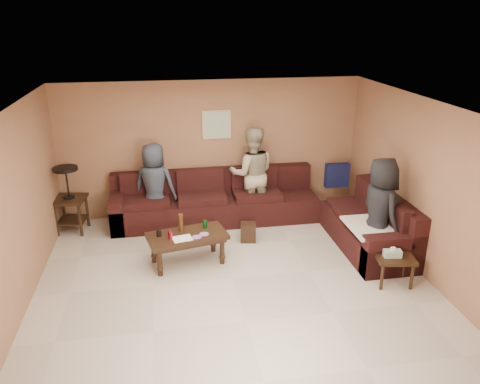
{
  "coord_description": "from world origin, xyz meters",
  "views": [
    {
      "loc": [
        -0.9,
        -5.79,
        3.59
      ],
      "look_at": [
        0.25,
        0.85,
        1.0
      ],
      "focal_mm": 35.0,
      "sensor_mm": 36.0,
      "label": 1
    }
  ],
  "objects_px": {
    "person_right": "(380,211)",
    "person_left": "(155,186)",
    "end_table_left": "(69,198)",
    "sectional_sofa": "(265,213)",
    "waste_bin": "(248,232)",
    "coffee_table": "(187,238)",
    "side_table_right": "(394,260)",
    "person_middle": "(252,174)"
  },
  "relations": [
    {
      "from": "end_table_left",
      "to": "side_table_right",
      "type": "xyz_separation_m",
      "value": [
        4.72,
        -2.54,
        -0.24
      ]
    },
    {
      "from": "end_table_left",
      "to": "person_middle",
      "type": "height_order",
      "value": "person_middle"
    },
    {
      "from": "coffee_table",
      "to": "side_table_right",
      "type": "distance_m",
      "value": 3.01
    },
    {
      "from": "side_table_right",
      "to": "person_middle",
      "type": "relative_size",
      "value": 0.33
    },
    {
      "from": "sectional_sofa",
      "to": "waste_bin",
      "type": "bearing_deg",
      "value": -135.87
    },
    {
      "from": "person_right",
      "to": "sectional_sofa",
      "type": "bearing_deg",
      "value": 40.05
    },
    {
      "from": "coffee_table",
      "to": "waste_bin",
      "type": "xyz_separation_m",
      "value": [
        1.05,
        0.59,
        -0.26
      ]
    },
    {
      "from": "coffee_table",
      "to": "end_table_left",
      "type": "distance_m",
      "value": 2.42
    },
    {
      "from": "side_table_right",
      "to": "waste_bin",
      "type": "distance_m",
      "value": 2.43
    },
    {
      "from": "side_table_right",
      "to": "person_middle",
      "type": "distance_m",
      "value": 3.04
    },
    {
      "from": "coffee_table",
      "to": "side_table_right",
      "type": "relative_size",
      "value": 2.2
    },
    {
      "from": "end_table_left",
      "to": "side_table_right",
      "type": "distance_m",
      "value": 5.36
    },
    {
      "from": "end_table_left",
      "to": "person_left",
      "type": "relative_size",
      "value": 0.77
    },
    {
      "from": "side_table_right",
      "to": "person_middle",
      "type": "height_order",
      "value": "person_middle"
    },
    {
      "from": "coffee_table",
      "to": "person_right",
      "type": "distance_m",
      "value": 2.92
    },
    {
      "from": "sectional_sofa",
      "to": "person_right",
      "type": "xyz_separation_m",
      "value": [
        1.45,
        -1.33,
        0.5
      ]
    },
    {
      "from": "side_table_right",
      "to": "coffee_table",
      "type": "bearing_deg",
      "value": 159.06
    },
    {
      "from": "side_table_right",
      "to": "waste_bin",
      "type": "height_order",
      "value": "side_table_right"
    },
    {
      "from": "sectional_sofa",
      "to": "coffee_table",
      "type": "relative_size",
      "value": 3.67
    },
    {
      "from": "end_table_left",
      "to": "side_table_right",
      "type": "bearing_deg",
      "value": -28.35
    },
    {
      "from": "person_right",
      "to": "person_left",
      "type": "bearing_deg",
      "value": 53.77
    },
    {
      "from": "side_table_right",
      "to": "waste_bin",
      "type": "xyz_separation_m",
      "value": [
        -1.76,
        1.66,
        -0.22
      ]
    },
    {
      "from": "side_table_right",
      "to": "person_left",
      "type": "xyz_separation_m",
      "value": [
        -3.26,
        2.53,
        0.39
      ]
    },
    {
      "from": "person_middle",
      "to": "end_table_left",
      "type": "bearing_deg",
      "value": 7.53
    },
    {
      "from": "end_table_left",
      "to": "person_right",
      "type": "relative_size",
      "value": 0.71
    },
    {
      "from": "end_table_left",
      "to": "coffee_table",
      "type": "bearing_deg",
      "value": -37.61
    },
    {
      "from": "person_middle",
      "to": "side_table_right",
      "type": "bearing_deg",
      "value": 126.79
    },
    {
      "from": "sectional_sofa",
      "to": "waste_bin",
      "type": "xyz_separation_m",
      "value": [
        -0.37,
        -0.36,
        -0.17
      ]
    },
    {
      "from": "end_table_left",
      "to": "waste_bin",
      "type": "xyz_separation_m",
      "value": [
        2.96,
        -0.88,
        -0.46
      ]
    },
    {
      "from": "waste_bin",
      "to": "person_right",
      "type": "xyz_separation_m",
      "value": [
        1.82,
        -0.97,
        0.67
      ]
    },
    {
      "from": "end_table_left",
      "to": "waste_bin",
      "type": "relative_size",
      "value": 3.86
    },
    {
      "from": "coffee_table",
      "to": "waste_bin",
      "type": "height_order",
      "value": "coffee_table"
    },
    {
      "from": "end_table_left",
      "to": "person_left",
      "type": "height_order",
      "value": "person_left"
    },
    {
      "from": "waste_bin",
      "to": "person_middle",
      "type": "bearing_deg",
      "value": 75.11
    },
    {
      "from": "sectional_sofa",
      "to": "person_right",
      "type": "relative_size",
      "value": 2.83
    },
    {
      "from": "coffee_table",
      "to": "person_left",
      "type": "distance_m",
      "value": 1.56
    },
    {
      "from": "sectional_sofa",
      "to": "person_right",
      "type": "distance_m",
      "value": 2.03
    },
    {
      "from": "coffee_table",
      "to": "end_table_left",
      "type": "bearing_deg",
      "value": 142.39
    },
    {
      "from": "waste_bin",
      "to": "person_left",
      "type": "relative_size",
      "value": 0.2
    },
    {
      "from": "sectional_sofa",
      "to": "person_middle",
      "type": "height_order",
      "value": "person_middle"
    },
    {
      "from": "end_table_left",
      "to": "person_right",
      "type": "bearing_deg",
      "value": -21.17
    },
    {
      "from": "waste_bin",
      "to": "person_right",
      "type": "bearing_deg",
      "value": -28.08
    }
  ]
}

